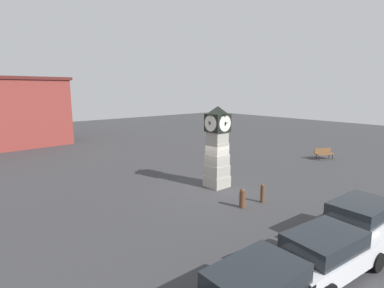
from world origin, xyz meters
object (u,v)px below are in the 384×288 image
Objects in this scene: bollard_near_tower at (242,198)px; bench at (324,153)px; clock_tower at (217,147)px; car_by_building at (363,219)px; car_near_tower at (328,252)px; bollard_mid_row at (262,193)px.

bench is (13.16, 2.32, 0.03)m from bollard_near_tower.
bench is at bearing 10.01° from bollard_near_tower.
car_by_building is (-0.23, -8.14, -1.58)m from clock_tower.
clock_tower is 4.91× the size of bollard_near_tower.
car_near_tower is at bearing -112.82° from clock_tower.
clock_tower reaches higher than bollard_mid_row.
clock_tower is at bearing 176.20° from bench.
bollard_mid_row is at bearing 55.37° from car_near_tower.
bollard_near_tower reaches higher than bench.
clock_tower is 2.85× the size of bench.
clock_tower is 1.05× the size of car_near_tower.
bollard_near_tower is at bearing -113.79° from clock_tower.
bench is (12.02, 7.36, -0.27)m from car_by_building.
car_near_tower reaches higher than bench.
bollard_near_tower is 0.58× the size of bench.
car_near_tower reaches higher than bollard_near_tower.
bench is (11.79, -0.78, -1.85)m from clock_tower.
bollard_near_tower is at bearing -169.99° from bench.
clock_tower is at bearing 67.18° from car_near_tower.
bollard_mid_row is 0.58× the size of bench.
bench is at bearing 26.24° from car_near_tower.
bollard_near_tower is 0.21× the size of car_near_tower.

